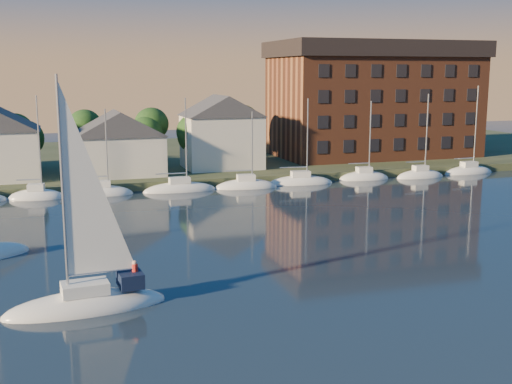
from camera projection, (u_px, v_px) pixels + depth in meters
name	position (u px, v px, depth m)	size (l,w,h in m)	color
ground	(381.00, 371.00, 30.09)	(260.00, 260.00, 0.00)	black
shoreline_land	(146.00, 162.00, 100.23)	(160.00, 50.00, 2.00)	#333F24
wooden_dock	(174.00, 186.00, 78.72)	(120.00, 3.00, 1.00)	brown
clubhouse_centre	(118.00, 142.00, 80.63)	(11.55, 8.40, 8.08)	beige
clubhouse_east	(221.00, 131.00, 86.58)	(10.50, 8.40, 9.80)	beige
condo_block	(373.00, 99.00, 99.31)	(31.00, 17.00, 17.40)	brown
tree_line	(172.00, 121.00, 88.29)	(93.40, 5.40, 8.90)	#3B291B
moored_fleet	(178.00, 190.00, 75.90)	(87.50, 2.40, 12.05)	silver
hero_sailboat	(88.00, 299.00, 37.91)	(9.80, 3.85, 14.82)	silver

